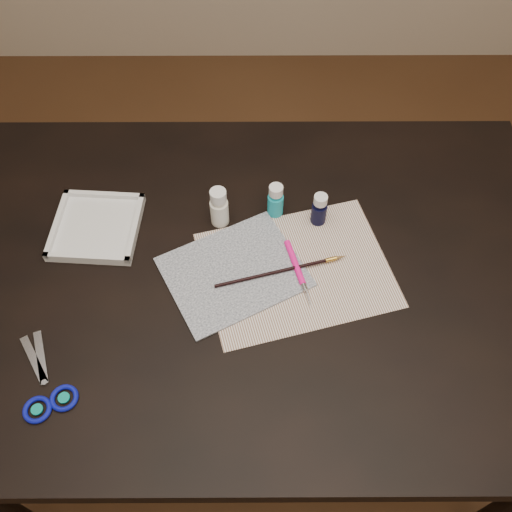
{
  "coord_description": "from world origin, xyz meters",
  "views": [
    {
      "loc": [
        -0.0,
        -0.65,
        1.75
      ],
      "look_at": [
        0.0,
        0.0,
        0.8
      ],
      "focal_mm": 40.0,
      "sensor_mm": 36.0,
      "label": 1
    }
  ],
  "objects_px": {
    "scissors": "(38,376)",
    "palette_tray": "(96,226)",
    "paint_bottle_white": "(219,207)",
    "paint_bottle_navy": "(319,209)",
    "paint_bottle_cyan": "(276,200)",
    "canvas": "(234,272)",
    "paper": "(296,269)"
  },
  "relations": [
    {
      "from": "scissors",
      "to": "palette_tray",
      "type": "relative_size",
      "value": 1.1
    },
    {
      "from": "canvas",
      "to": "palette_tray",
      "type": "relative_size",
      "value": 1.49
    },
    {
      "from": "canvas",
      "to": "paint_bottle_cyan",
      "type": "bearing_deg",
      "value": 60.93
    },
    {
      "from": "paint_bottle_white",
      "to": "paint_bottle_navy",
      "type": "distance_m",
      "value": 0.22
    },
    {
      "from": "canvas",
      "to": "paint_bottle_navy",
      "type": "distance_m",
      "value": 0.23
    },
    {
      "from": "paper",
      "to": "scissors",
      "type": "height_order",
      "value": "scissors"
    },
    {
      "from": "paper",
      "to": "palette_tray",
      "type": "bearing_deg",
      "value": 166.11
    },
    {
      "from": "paint_bottle_white",
      "to": "paint_bottle_cyan",
      "type": "bearing_deg",
      "value": 10.79
    },
    {
      "from": "canvas",
      "to": "paint_bottle_white",
      "type": "bearing_deg",
      "value": 103.58
    },
    {
      "from": "palette_tray",
      "to": "paint_bottle_navy",
      "type": "bearing_deg",
      "value": 2.65
    },
    {
      "from": "paint_bottle_white",
      "to": "paint_bottle_cyan",
      "type": "distance_m",
      "value": 0.13
    },
    {
      "from": "canvas",
      "to": "paper",
      "type": "bearing_deg",
      "value": 3.15
    },
    {
      "from": "canvas",
      "to": "paint_bottle_white",
      "type": "height_order",
      "value": "paint_bottle_white"
    },
    {
      "from": "paper",
      "to": "paint_bottle_white",
      "type": "xyz_separation_m",
      "value": [
        -0.16,
        0.13,
        0.05
      ]
    },
    {
      "from": "paint_bottle_navy",
      "to": "canvas",
      "type": "bearing_deg",
      "value": -143.31
    },
    {
      "from": "paper",
      "to": "paint_bottle_white",
      "type": "height_order",
      "value": "paint_bottle_white"
    },
    {
      "from": "paper",
      "to": "paint_bottle_navy",
      "type": "distance_m",
      "value": 0.15
    },
    {
      "from": "palette_tray",
      "to": "paint_bottle_cyan",
      "type": "bearing_deg",
      "value": 6.75
    },
    {
      "from": "paint_bottle_navy",
      "to": "palette_tray",
      "type": "height_order",
      "value": "paint_bottle_navy"
    },
    {
      "from": "paper",
      "to": "paint_bottle_navy",
      "type": "relative_size",
      "value": 4.65
    },
    {
      "from": "canvas",
      "to": "paint_bottle_navy",
      "type": "bearing_deg",
      "value": 36.69
    },
    {
      "from": "paint_bottle_cyan",
      "to": "scissors",
      "type": "relative_size",
      "value": 0.42
    },
    {
      "from": "scissors",
      "to": "palette_tray",
      "type": "bearing_deg",
      "value": -42.17
    },
    {
      "from": "paint_bottle_navy",
      "to": "scissors",
      "type": "distance_m",
      "value": 0.66
    },
    {
      "from": "paper",
      "to": "canvas",
      "type": "bearing_deg",
      "value": -176.85
    },
    {
      "from": "canvas",
      "to": "scissors",
      "type": "xyz_separation_m",
      "value": [
        -0.36,
        -0.23,
        0.0
      ]
    },
    {
      "from": "paint_bottle_cyan",
      "to": "palette_tray",
      "type": "relative_size",
      "value": 0.47
    },
    {
      "from": "canvas",
      "to": "paint_bottle_white",
      "type": "xyz_separation_m",
      "value": [
        -0.03,
        0.14,
        0.05
      ]
    },
    {
      "from": "canvas",
      "to": "paint_bottle_cyan",
      "type": "height_order",
      "value": "paint_bottle_cyan"
    },
    {
      "from": "paint_bottle_cyan",
      "to": "scissors",
      "type": "bearing_deg",
      "value": -138.94
    },
    {
      "from": "palette_tray",
      "to": "scissors",
      "type": "bearing_deg",
      "value": -99.28
    },
    {
      "from": "paint_bottle_white",
      "to": "scissors",
      "type": "distance_m",
      "value": 0.49
    }
  ]
}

